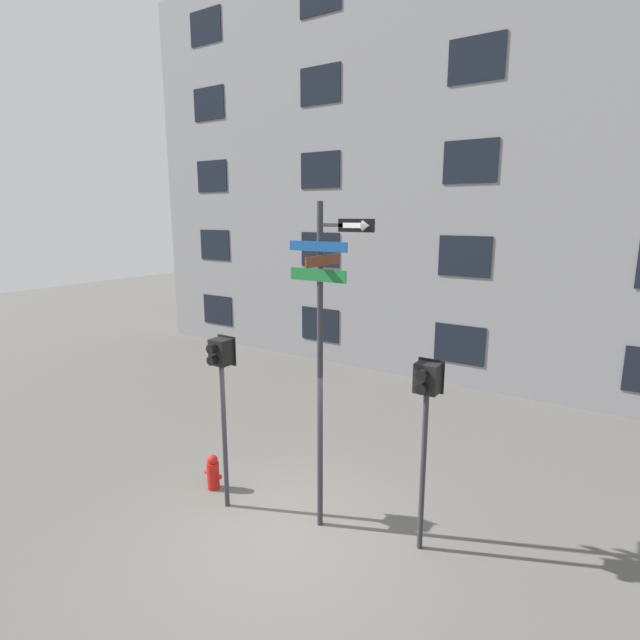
{
  "coord_description": "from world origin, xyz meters",
  "views": [
    {
      "loc": [
        4.28,
        -5.49,
        4.92
      ],
      "look_at": [
        0.31,
        0.54,
        3.39
      ],
      "focal_mm": 28.0,
      "sensor_mm": 36.0,
      "label": 1
    }
  ],
  "objects_px": {
    "street_sign_pole": "(323,343)",
    "fire_hydrant": "(213,472)",
    "pedestrian_signal_right": "(426,403)",
    "pedestrian_signal_left": "(221,376)"
  },
  "relations": [
    {
      "from": "street_sign_pole",
      "to": "fire_hydrant",
      "type": "relative_size",
      "value": 7.75
    },
    {
      "from": "pedestrian_signal_right",
      "to": "fire_hydrant",
      "type": "distance_m",
      "value": 4.32
    },
    {
      "from": "street_sign_pole",
      "to": "pedestrian_signal_right",
      "type": "relative_size",
      "value": 1.75
    },
    {
      "from": "pedestrian_signal_left",
      "to": "fire_hydrant",
      "type": "bearing_deg",
      "value": 154.89
    },
    {
      "from": "pedestrian_signal_right",
      "to": "fire_hydrant",
      "type": "xyz_separation_m",
      "value": [
        -3.8,
        -0.49,
        -1.99
      ]
    },
    {
      "from": "pedestrian_signal_left",
      "to": "pedestrian_signal_right",
      "type": "bearing_deg",
      "value": 13.62
    },
    {
      "from": "pedestrian_signal_left",
      "to": "pedestrian_signal_right",
      "type": "distance_m",
      "value": 3.29
    },
    {
      "from": "pedestrian_signal_right",
      "to": "fire_hydrant",
      "type": "relative_size",
      "value": 4.44
    },
    {
      "from": "street_sign_pole",
      "to": "fire_hydrant",
      "type": "bearing_deg",
      "value": -176.06
    },
    {
      "from": "pedestrian_signal_left",
      "to": "street_sign_pole",
      "type": "bearing_deg",
      "value": 14.56
    }
  ]
}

